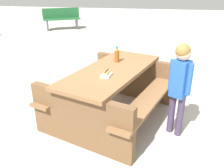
{
  "coord_description": "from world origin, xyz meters",
  "views": [
    {
      "loc": [
        3.01,
        0.54,
        1.87
      ],
      "look_at": [
        0.0,
        0.0,
        0.52
      ],
      "focal_mm": 37.74,
      "sensor_mm": 36.0,
      "label": 1
    }
  ],
  "objects_px": {
    "soda_bottle": "(117,55)",
    "child_in_coat": "(180,79)",
    "hotdog_tray": "(107,74)",
    "picnic_table": "(112,89)",
    "park_bench_mid": "(62,18)"
  },
  "relations": [
    {
      "from": "hotdog_tray",
      "to": "park_bench_mid",
      "type": "xyz_separation_m",
      "value": [
        -6.73,
        -3.25,
        -0.33
      ]
    },
    {
      "from": "hotdog_tray",
      "to": "child_in_coat",
      "type": "height_order",
      "value": "child_in_coat"
    },
    {
      "from": "picnic_table",
      "to": "soda_bottle",
      "type": "relative_size",
      "value": 9.24
    },
    {
      "from": "picnic_table",
      "to": "child_in_coat",
      "type": "bearing_deg",
      "value": 72.64
    },
    {
      "from": "soda_bottle",
      "to": "child_in_coat",
      "type": "distance_m",
      "value": 1.07
    },
    {
      "from": "soda_bottle",
      "to": "child_in_coat",
      "type": "height_order",
      "value": "child_in_coat"
    },
    {
      "from": "picnic_table",
      "to": "child_in_coat",
      "type": "relative_size",
      "value": 1.77
    },
    {
      "from": "picnic_table",
      "to": "hotdog_tray",
      "type": "height_order",
      "value": "hotdog_tray"
    },
    {
      "from": "soda_bottle",
      "to": "park_bench_mid",
      "type": "height_order",
      "value": "soda_bottle"
    },
    {
      "from": "park_bench_mid",
      "to": "child_in_coat",
      "type": "bearing_deg",
      "value": 31.67
    },
    {
      "from": "park_bench_mid",
      "to": "hotdog_tray",
      "type": "bearing_deg",
      "value": 25.76
    },
    {
      "from": "soda_bottle",
      "to": "hotdog_tray",
      "type": "height_order",
      "value": "soda_bottle"
    },
    {
      "from": "soda_bottle",
      "to": "hotdog_tray",
      "type": "bearing_deg",
      "value": -3.59
    },
    {
      "from": "hotdog_tray",
      "to": "park_bench_mid",
      "type": "relative_size",
      "value": 0.13
    },
    {
      "from": "soda_bottle",
      "to": "hotdog_tray",
      "type": "distance_m",
      "value": 0.6
    }
  ]
}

